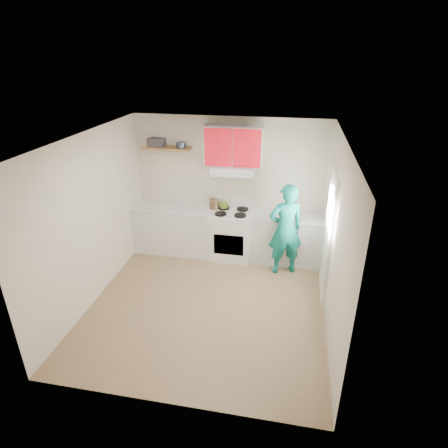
% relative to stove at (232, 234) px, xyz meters
% --- Properties ---
extents(floor, '(3.80, 3.80, 0.00)m').
position_rel_stove_xyz_m(floor, '(-0.10, -1.57, -0.46)').
color(floor, brown).
rests_on(floor, ground).
extents(ceiling, '(3.60, 3.80, 0.04)m').
position_rel_stove_xyz_m(ceiling, '(-0.10, -1.57, 2.14)').
color(ceiling, white).
rests_on(ceiling, floor).
extents(back_wall, '(3.60, 0.04, 2.60)m').
position_rel_stove_xyz_m(back_wall, '(-0.10, 0.32, 0.84)').
color(back_wall, beige).
rests_on(back_wall, floor).
extents(front_wall, '(3.60, 0.04, 2.60)m').
position_rel_stove_xyz_m(front_wall, '(-0.10, -3.47, 0.84)').
color(front_wall, beige).
rests_on(front_wall, floor).
extents(left_wall, '(0.04, 3.80, 2.60)m').
position_rel_stove_xyz_m(left_wall, '(-1.90, -1.57, 0.84)').
color(left_wall, beige).
rests_on(left_wall, floor).
extents(right_wall, '(0.04, 3.80, 2.60)m').
position_rel_stove_xyz_m(right_wall, '(1.70, -1.57, 0.84)').
color(right_wall, beige).
rests_on(right_wall, floor).
extents(door, '(0.05, 0.85, 2.05)m').
position_rel_stove_xyz_m(door, '(1.68, -0.88, 0.56)').
color(door, white).
rests_on(door, floor).
extents(door_glass, '(0.01, 0.55, 0.95)m').
position_rel_stove_xyz_m(door_glass, '(1.65, -0.88, 0.99)').
color(door_glass, white).
rests_on(door_glass, door).
extents(counter_left, '(1.52, 0.60, 0.90)m').
position_rel_stove_xyz_m(counter_left, '(-1.14, 0.02, -0.01)').
color(counter_left, silver).
rests_on(counter_left, floor).
extents(counter_right, '(1.32, 0.60, 0.90)m').
position_rel_stove_xyz_m(counter_right, '(1.04, 0.02, -0.01)').
color(counter_right, silver).
rests_on(counter_right, floor).
extents(stove, '(0.76, 0.65, 0.92)m').
position_rel_stove_xyz_m(stove, '(0.00, 0.00, 0.00)').
color(stove, white).
rests_on(stove, floor).
extents(range_hood, '(0.76, 0.44, 0.15)m').
position_rel_stove_xyz_m(range_hood, '(0.00, 0.10, 1.24)').
color(range_hood, silver).
rests_on(range_hood, back_wall).
extents(upper_cabinets, '(1.02, 0.33, 0.70)m').
position_rel_stove_xyz_m(upper_cabinets, '(0.00, 0.16, 1.66)').
color(upper_cabinets, red).
rests_on(upper_cabinets, back_wall).
extents(shelf, '(0.90, 0.30, 0.04)m').
position_rel_stove_xyz_m(shelf, '(-1.25, 0.18, 1.56)').
color(shelf, brown).
rests_on(shelf, back_wall).
extents(books, '(0.31, 0.24, 0.15)m').
position_rel_stove_xyz_m(books, '(-1.44, 0.20, 1.65)').
color(books, '#3A333B').
rests_on(books, shelf).
extents(tin, '(0.19, 0.19, 0.10)m').
position_rel_stove_xyz_m(tin, '(-0.97, 0.16, 1.63)').
color(tin, '#333D4C').
rests_on(tin, shelf).
extents(kettle, '(0.24, 0.24, 0.16)m').
position_rel_stove_xyz_m(kettle, '(-0.17, 0.12, 0.54)').
color(kettle, '#596F1F').
rests_on(kettle, stove).
extents(crock, '(0.19, 0.19, 0.21)m').
position_rel_stove_xyz_m(crock, '(-0.36, 0.12, 0.54)').
color(crock, '#4F3922').
rests_on(crock, counter_left).
extents(cutting_board, '(0.34, 0.26, 0.02)m').
position_rel_stove_xyz_m(cutting_board, '(0.65, -0.08, 0.45)').
color(cutting_board, olive).
rests_on(cutting_board, counter_right).
extents(silicone_mat, '(0.35, 0.30, 0.01)m').
position_rel_stove_xyz_m(silicone_mat, '(1.25, -0.04, 0.44)').
color(silicone_mat, red).
rests_on(silicone_mat, counter_right).
extents(person, '(0.70, 0.57, 1.66)m').
position_rel_stove_xyz_m(person, '(1.01, -0.38, 0.37)').
color(person, '#0D786B').
rests_on(person, floor).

